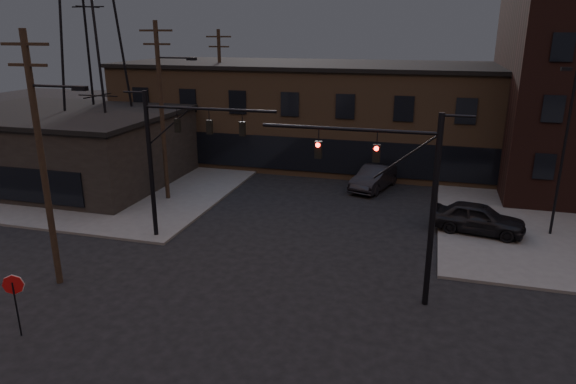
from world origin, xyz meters
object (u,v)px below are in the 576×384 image
object	(u,v)px
traffic_signal_near	(405,189)
car_crossing	(375,177)
stop_sign	(14,291)
parked_car_lot_a	(478,218)
traffic_signal_far	(171,150)

from	to	relation	value
traffic_signal_near	car_crossing	size ratio (longest dim) A/B	1.55
stop_sign	car_crossing	world-z (taller)	stop_sign
parked_car_lot_a	car_crossing	distance (m)	9.70
parked_car_lot_a	car_crossing	bearing A→B (deg)	52.73
traffic_signal_far	car_crossing	distance (m)	15.97
traffic_signal_near	car_crossing	xyz separation A→B (m)	(-2.79, 15.80, -4.08)
traffic_signal_near	stop_sign	bearing A→B (deg)	-154.10
traffic_signal_near	car_crossing	world-z (taller)	traffic_signal_near
stop_sign	parked_car_lot_a	bearing A→B (deg)	41.47
parked_car_lot_a	stop_sign	bearing A→B (deg)	142.04
traffic_signal_far	parked_car_lot_a	bearing A→B (deg)	17.93
traffic_signal_near	traffic_signal_far	size ratio (longest dim) A/B	1.00
traffic_signal_near	traffic_signal_far	distance (m)	12.57
stop_sign	parked_car_lot_a	size ratio (longest dim) A/B	0.50
parked_car_lot_a	car_crossing	xyz separation A→B (m)	(-6.51, 7.19, -0.14)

